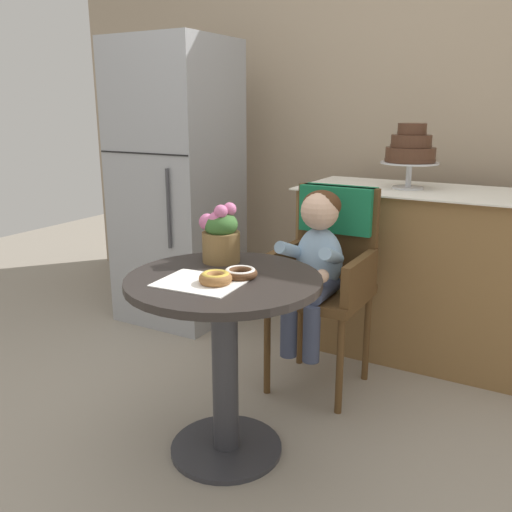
{
  "coord_description": "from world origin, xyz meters",
  "views": [
    {
      "loc": [
        1.04,
        -1.59,
        1.32
      ],
      "look_at": [
        0.05,
        0.15,
        0.77
      ],
      "focal_mm": 38.5,
      "sensor_mm": 36.0,
      "label": 1
    }
  ],
  "objects_px": {
    "flower_vase": "(220,233)",
    "cafe_table": "(225,331)",
    "tiered_cake_stand": "(411,150)",
    "refrigerator": "(177,185)",
    "seated_child": "(316,254)",
    "donut_mid": "(215,278)",
    "donut_front": "(240,273)",
    "wicker_chair": "(329,255)"
  },
  "relations": [
    {
      "from": "seated_child",
      "to": "flower_vase",
      "type": "bearing_deg",
      "value": -117.65
    },
    {
      "from": "wicker_chair",
      "to": "tiered_cake_stand",
      "type": "relative_size",
      "value": 2.85
    },
    {
      "from": "flower_vase",
      "to": "tiered_cake_stand",
      "type": "relative_size",
      "value": 0.71
    },
    {
      "from": "cafe_table",
      "to": "donut_front",
      "type": "bearing_deg",
      "value": 22.22
    },
    {
      "from": "cafe_table",
      "to": "donut_front",
      "type": "distance_m",
      "value": 0.24
    },
    {
      "from": "tiered_cake_stand",
      "to": "refrigerator",
      "type": "height_order",
      "value": "refrigerator"
    },
    {
      "from": "seated_child",
      "to": "donut_front",
      "type": "distance_m",
      "value": 0.58
    },
    {
      "from": "cafe_table",
      "to": "tiered_cake_stand",
      "type": "relative_size",
      "value": 2.15
    },
    {
      "from": "seated_child",
      "to": "tiered_cake_stand",
      "type": "bearing_deg",
      "value": 73.29
    },
    {
      "from": "cafe_table",
      "to": "donut_mid",
      "type": "xyz_separation_m",
      "value": [
        0.02,
        -0.08,
        0.24
      ]
    },
    {
      "from": "flower_vase",
      "to": "tiered_cake_stand",
      "type": "xyz_separation_m",
      "value": [
        0.44,
        1.13,
        0.27
      ]
    },
    {
      "from": "tiered_cake_stand",
      "to": "refrigerator",
      "type": "distance_m",
      "value": 1.4
    },
    {
      "from": "seated_child",
      "to": "donut_front",
      "type": "height_order",
      "value": "seated_child"
    },
    {
      "from": "cafe_table",
      "to": "flower_vase",
      "type": "xyz_separation_m",
      "value": [
        -0.12,
        0.17,
        0.33
      ]
    },
    {
      "from": "tiered_cake_stand",
      "to": "refrigerator",
      "type": "relative_size",
      "value": 0.2
    },
    {
      "from": "donut_mid",
      "to": "flower_vase",
      "type": "xyz_separation_m",
      "value": [
        -0.14,
        0.25,
        0.09
      ]
    },
    {
      "from": "wicker_chair",
      "to": "seated_child",
      "type": "distance_m",
      "value": 0.16
    },
    {
      "from": "flower_vase",
      "to": "refrigerator",
      "type": "relative_size",
      "value": 0.14
    },
    {
      "from": "seated_child",
      "to": "donut_mid",
      "type": "relative_size",
      "value": 6.2
    },
    {
      "from": "seated_child",
      "to": "tiered_cake_stand",
      "type": "relative_size",
      "value": 2.17
    },
    {
      "from": "wicker_chair",
      "to": "refrigerator",
      "type": "xyz_separation_m",
      "value": [
        -1.15,
        0.35,
        0.21
      ]
    },
    {
      "from": "refrigerator",
      "to": "wicker_chair",
      "type": "bearing_deg",
      "value": -16.67
    },
    {
      "from": "cafe_table",
      "to": "wicker_chair",
      "type": "relative_size",
      "value": 0.75
    },
    {
      "from": "seated_child",
      "to": "flower_vase",
      "type": "distance_m",
      "value": 0.51
    },
    {
      "from": "flower_vase",
      "to": "tiered_cake_stand",
      "type": "distance_m",
      "value": 1.24
    },
    {
      "from": "flower_vase",
      "to": "wicker_chair",
      "type": "bearing_deg",
      "value": 68.96
    },
    {
      "from": "cafe_table",
      "to": "flower_vase",
      "type": "relative_size",
      "value": 3.04
    },
    {
      "from": "cafe_table",
      "to": "tiered_cake_stand",
      "type": "bearing_deg",
      "value": 76.4
    },
    {
      "from": "cafe_table",
      "to": "seated_child",
      "type": "xyz_separation_m",
      "value": [
        0.1,
        0.6,
        0.17
      ]
    },
    {
      "from": "cafe_table",
      "to": "wicker_chair",
      "type": "distance_m",
      "value": 0.77
    },
    {
      "from": "cafe_table",
      "to": "tiered_cake_stand",
      "type": "height_order",
      "value": "tiered_cake_stand"
    },
    {
      "from": "cafe_table",
      "to": "tiered_cake_stand",
      "type": "xyz_separation_m",
      "value": [
        0.31,
        1.3,
        0.59
      ]
    },
    {
      "from": "wicker_chair",
      "to": "tiered_cake_stand",
      "type": "bearing_deg",
      "value": 66.79
    },
    {
      "from": "wicker_chair",
      "to": "donut_front",
      "type": "height_order",
      "value": "wicker_chair"
    },
    {
      "from": "donut_front",
      "to": "tiered_cake_stand",
      "type": "height_order",
      "value": "tiered_cake_stand"
    },
    {
      "from": "seated_child",
      "to": "refrigerator",
      "type": "relative_size",
      "value": 0.43
    },
    {
      "from": "flower_vase",
      "to": "cafe_table",
      "type": "bearing_deg",
      "value": -54.18
    },
    {
      "from": "wicker_chair",
      "to": "donut_mid",
      "type": "distance_m",
      "value": 0.85
    },
    {
      "from": "cafe_table",
      "to": "seated_child",
      "type": "bearing_deg",
      "value": 80.15
    },
    {
      "from": "wicker_chair",
      "to": "donut_mid",
      "type": "relative_size",
      "value": 8.14
    },
    {
      "from": "donut_mid",
      "to": "tiered_cake_stand",
      "type": "xyz_separation_m",
      "value": [
        0.29,
        1.38,
        0.36
      ]
    },
    {
      "from": "cafe_table",
      "to": "seated_child",
      "type": "distance_m",
      "value": 0.63
    }
  ]
}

